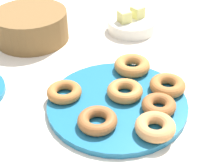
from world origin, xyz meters
TOP-DOWN VIEW (x-y plane):
  - ground_plane at (0.00, 0.00)m, footprint 2.40×2.40m
  - donut_plate at (0.00, 0.00)m, footprint 0.33×0.33m
  - donut_0 at (0.03, -0.13)m, footprint 0.12×0.12m
  - donut_1 at (0.03, 0.01)m, footprint 0.12×0.12m
  - donut_2 at (-0.11, 0.07)m, footprint 0.09×0.09m
  - donut_3 at (0.07, -0.07)m, footprint 0.09×0.09m
  - donut_4 at (0.09, 0.10)m, footprint 0.10×0.10m
  - donut_5 at (-0.07, -0.06)m, footprint 0.12×0.12m
  - donut_6 at (0.13, -0.01)m, footprint 0.12×0.12m
  - basket at (-0.10, 0.41)m, footprint 0.31×0.31m
  - fruit_bowl at (0.21, 0.33)m, footprint 0.15×0.15m
  - melon_chunk_left at (0.18, 0.33)m, footprint 0.04×0.04m
  - melon_chunk_right at (0.24, 0.34)m, footprint 0.04×0.04m

SIDE VIEW (x-z plane):
  - ground_plane at x=0.00m, z-range 0.00..0.00m
  - donut_plate at x=0.00m, z-range 0.00..0.01m
  - fruit_bowl at x=0.21m, z-range 0.00..0.04m
  - donut_2 at x=-0.11m, z-range 0.01..0.04m
  - donut_5 at x=-0.07m, z-range 0.01..0.04m
  - donut_3 at x=0.07m, z-range 0.01..0.04m
  - donut_1 at x=0.03m, z-range 0.01..0.04m
  - donut_6 at x=0.13m, z-range 0.01..0.04m
  - donut_0 at x=0.03m, z-range 0.01..0.04m
  - donut_4 at x=0.09m, z-range 0.01..0.04m
  - basket at x=-0.10m, z-range 0.00..0.09m
  - melon_chunk_left at x=0.18m, z-range 0.04..0.07m
  - melon_chunk_right at x=0.24m, z-range 0.04..0.07m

